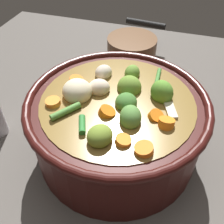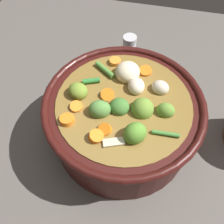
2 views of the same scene
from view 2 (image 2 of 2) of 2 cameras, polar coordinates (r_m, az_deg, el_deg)
The scene contains 3 objects.
ground_plane at distance 0.56m, azimuth 2.34°, elevation -5.28°, with size 1.10×1.10×0.00m, color #514C47.
cooking_pot at distance 0.50m, azimuth 2.61°, elevation -1.37°, with size 0.32×0.32×0.16m.
salt_shaker at distance 0.69m, azimuth 4.17°, elevation 15.04°, with size 0.04×0.04×0.08m.
Camera 2 is at (-0.04, 0.27, 0.49)m, focal length 37.78 mm.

